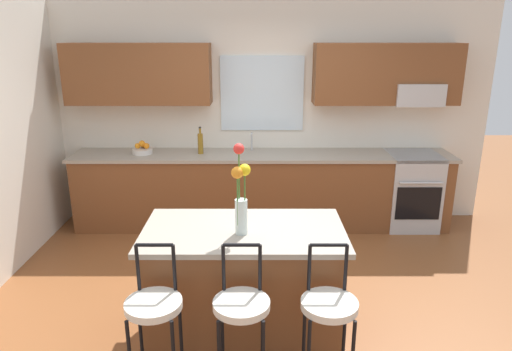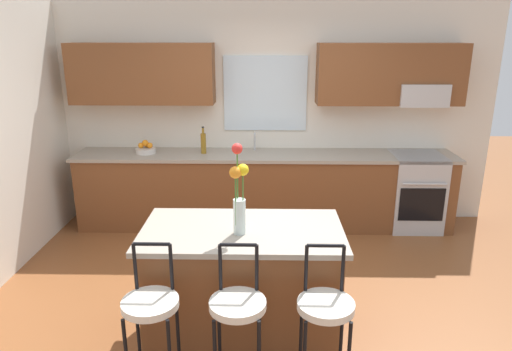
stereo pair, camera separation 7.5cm
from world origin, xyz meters
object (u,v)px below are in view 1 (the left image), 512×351
bar_stool_middle (242,311)px  flower_vase (242,195)px  bar_stool_near (155,311)px  fruit_bowl_oranges (143,149)px  bottle_olive_oil (201,143)px  kitchen_island (245,284)px  oven_range (412,191)px  bar_stool_far (330,311)px

bar_stool_middle → flower_vase: (-0.02, 0.54, 0.58)m
bar_stool_middle → bar_stool_near: bearing=180.0°
flower_vase → fruit_bowl_oranges: bearing=118.5°
flower_vase → bottle_olive_oil: bearing=103.5°
kitchen_island → bar_stool_near: 0.85m
oven_range → bar_stool_near: bar_stool_near is taller
kitchen_island → flower_vase: flower_vase is taller
bar_stool_far → flower_vase: size_ratio=1.57×
bar_stool_far → fruit_bowl_oranges: fruit_bowl_oranges is taller
flower_vase → bottle_olive_oil: 2.39m
bar_stool_near → bar_stool_middle: same height
bar_stool_far → bottle_olive_oil: bearing=111.5°
kitchen_island → bottle_olive_oil: 2.38m
bar_stool_far → fruit_bowl_oranges: (-1.82, 2.86, 0.34)m
flower_vase → bottle_olive_oil: flower_vase is taller
bar_stool_middle → flower_vase: bearing=91.7°
kitchen_island → fruit_bowl_oranges: 2.62m
oven_range → flower_vase: size_ratio=1.39×
kitchen_island → bar_stool_middle: bearing=-90.0°
oven_range → bar_stool_middle: (-1.99, -2.83, 0.18)m
kitchen_island → bar_stool_near: bar_stool_near is taller
bar_stool_near → flower_vase: 0.96m
bar_stool_middle → bar_stool_far: (0.55, 0.00, 0.00)m
kitchen_island → bar_stool_middle: size_ratio=1.44×
oven_range → bar_stool_middle: bearing=-125.1°
kitchen_island → fruit_bowl_oranges: fruit_bowl_oranges is taller
flower_vase → bar_stool_near: bearing=-134.6°
bar_stool_near → fruit_bowl_oranges: bearing=104.2°
kitchen_island → bar_stool_far: bearing=-48.6°
fruit_bowl_oranges → bottle_olive_oil: (0.70, -0.00, 0.08)m
kitchen_island → flower_vase: 0.76m
bar_stool_near → bar_stool_middle: size_ratio=1.00×
oven_range → bar_stool_middle: size_ratio=0.88×
bar_stool_far → bottle_olive_oil: (-1.12, 2.86, 0.42)m
bar_stool_middle → bottle_olive_oil: size_ratio=3.20×
oven_range → fruit_bowl_oranges: bearing=179.5°
kitchen_island → bottle_olive_oil: bottle_olive_oil is taller
bar_stool_middle → fruit_bowl_oranges: fruit_bowl_oranges is taller
bar_stool_middle → flower_vase: size_ratio=1.57×
fruit_bowl_oranges → bottle_olive_oil: size_ratio=0.74×
bar_stool_near → bar_stool_far: size_ratio=1.00×
kitchen_island → bar_stool_far: (0.55, -0.62, 0.17)m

